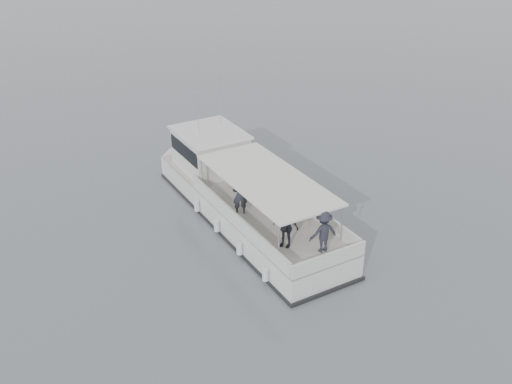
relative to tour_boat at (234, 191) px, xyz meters
The scene contains 2 objects.
ground 2.98m from the tour_boat, 75.46° to the left, with size 1400.00×1400.00×0.00m, color slate.
tour_boat is the anchor object (origin of this frame).
Camera 1 is at (14.72, -20.08, 13.11)m, focal length 40.00 mm.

